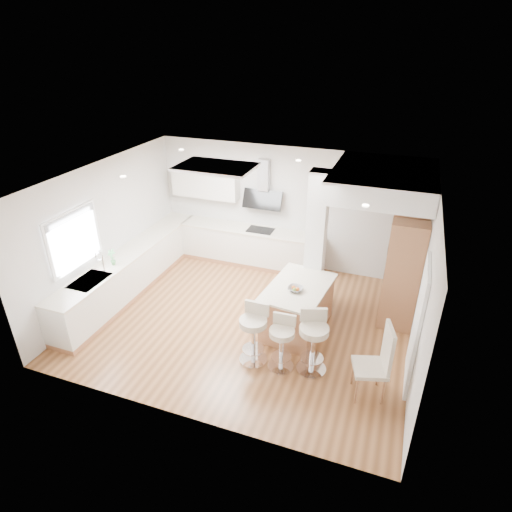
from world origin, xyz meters
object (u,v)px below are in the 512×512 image
at_px(peninsula, 297,307).
at_px(bar_stool_b, 282,340).
at_px(bar_stool_c, 313,339).
at_px(bar_stool_a, 254,331).
at_px(dining_chair, 379,360).

distance_m(peninsula, bar_stool_b, 1.09).
bearing_deg(bar_stool_c, bar_stool_a, 167.43).
height_order(bar_stool_a, bar_stool_c, bar_stool_c).
relative_size(peninsula, bar_stool_c, 1.48).
xyz_separation_m(bar_stool_b, dining_chair, (1.51, -0.10, 0.13)).
bearing_deg(dining_chair, peninsula, 125.66).
bearing_deg(bar_stool_a, peninsula, 68.22).
relative_size(bar_stool_a, dining_chair, 0.85).
distance_m(bar_stool_a, dining_chair, 2.00).
height_order(bar_stool_c, dining_chair, dining_chair).
height_order(bar_stool_a, dining_chair, dining_chair).
bearing_deg(bar_stool_b, peninsula, 89.10).
bearing_deg(dining_chair, bar_stool_b, 159.41).
bearing_deg(bar_stool_b, bar_stool_c, 10.00).
distance_m(bar_stool_a, bar_stool_c, 0.98).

